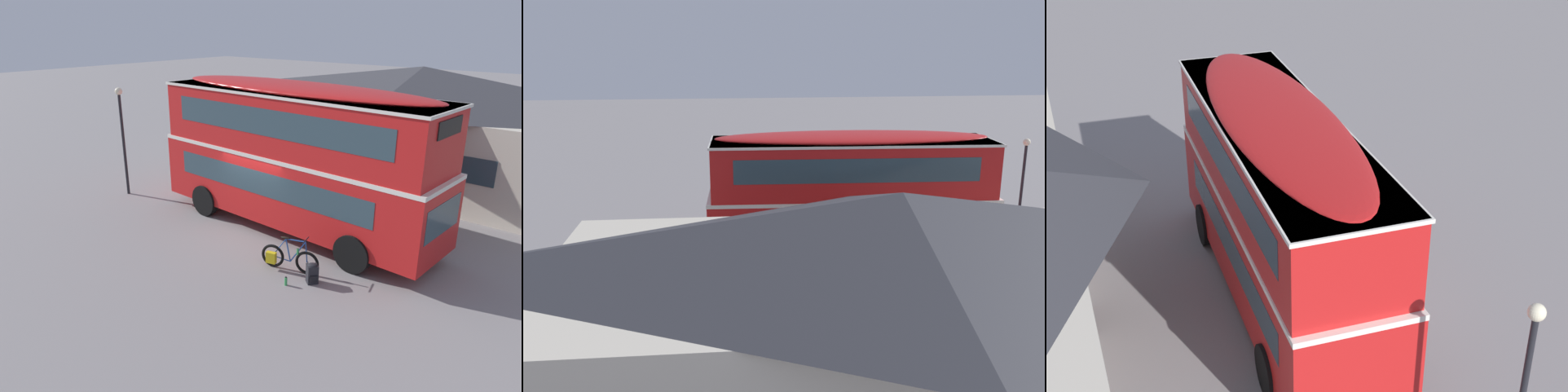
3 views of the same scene
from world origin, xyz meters
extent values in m
plane|color=gray|center=(0.00, 0.00, 0.00)|extent=(120.00, 120.00, 0.00)
cylinder|color=black|center=(3.88, 1.82, 0.55)|extent=(1.11, 0.33, 1.10)
cylinder|color=black|center=(3.78, -0.56, 0.55)|extent=(1.11, 0.33, 1.10)
cylinder|color=black|center=(-2.21, 2.08, 0.55)|extent=(1.11, 0.33, 1.10)
cylinder|color=black|center=(-2.31, -0.30, 0.55)|extent=(1.11, 0.33, 1.10)
cube|color=red|center=(0.78, 0.76, 1.52)|extent=(9.93, 2.92, 2.10)
cube|color=white|center=(0.78, 0.76, 2.60)|extent=(9.95, 2.94, 0.12)
cube|color=red|center=(0.78, 0.76, 3.58)|extent=(9.64, 2.86, 1.90)
ellipsoid|color=red|center=(0.78, 0.76, 4.61)|extent=(9.44, 2.80, 0.36)
cube|color=#2D424C|center=(5.67, 0.55, 1.77)|extent=(0.15, 2.05, 0.90)
cube|color=black|center=(5.55, 0.56, 4.10)|extent=(0.12, 1.38, 0.44)
cube|color=#2D424C|center=(0.53, -0.47, 1.82)|extent=(7.67, 0.37, 0.76)
cube|color=#2D424C|center=(0.73, -0.45, 3.73)|extent=(8.06, 0.38, 0.80)
cube|color=#2D424C|center=(0.63, 2.01, 1.82)|extent=(7.67, 0.37, 0.76)
cube|color=#2D424C|center=(0.83, 1.97, 3.73)|extent=(8.06, 0.38, 0.80)
cube|color=white|center=(0.78, 0.76, 4.49)|extent=(9.74, 2.94, 0.08)
torus|color=black|center=(2.92, -1.48, 0.34)|extent=(0.68, 0.25, 0.68)
torus|color=black|center=(1.94, -1.74, 0.34)|extent=(0.68, 0.25, 0.68)
cylinder|color=#B2B2B7|center=(2.92, -1.48, 0.34)|extent=(0.07, 0.11, 0.05)
cylinder|color=#B2B2B7|center=(1.94, -1.74, 0.34)|extent=(0.07, 0.11, 0.05)
cylinder|color=#234C99|center=(2.66, -1.55, 0.62)|extent=(0.45, 0.15, 0.70)
cylinder|color=#234C99|center=(2.59, -1.56, 0.95)|extent=(0.56, 0.18, 0.06)
cylinder|color=#234C99|center=(2.38, -1.62, 0.61)|extent=(0.18, 0.08, 0.66)
cylinder|color=#234C99|center=(2.20, -1.67, 0.31)|extent=(0.52, 0.17, 0.09)
cylinder|color=#234C99|center=(2.13, -1.69, 0.64)|extent=(0.40, 0.13, 0.61)
cylinder|color=#234C99|center=(2.89, -1.48, 0.65)|extent=(0.10, 0.06, 0.62)
cylinder|color=black|center=(2.86, -1.49, 1.01)|extent=(0.15, 0.45, 0.03)
ellipsoid|color=black|center=(2.30, -1.64, 0.97)|extent=(0.28, 0.16, 0.06)
cube|color=yellow|center=(2.00, -1.89, 0.36)|extent=(0.31, 0.21, 0.32)
cylinder|color=green|center=(2.66, -1.55, 0.62)|extent=(0.07, 0.07, 0.18)
cube|color=black|center=(3.29, -1.76, 0.26)|extent=(0.38, 0.38, 0.51)
ellipsoid|color=black|center=(3.29, -1.76, 0.51)|extent=(0.36, 0.36, 0.10)
cube|color=black|center=(3.40, -1.85, 0.18)|extent=(0.16, 0.18, 0.18)
cylinder|color=black|center=(3.23, -1.61, 0.26)|extent=(0.05, 0.05, 0.41)
cylinder|color=black|center=(3.13, -1.73, 0.26)|extent=(0.05, 0.05, 0.41)
cylinder|color=green|center=(2.84, -2.31, 0.11)|extent=(0.08, 0.08, 0.22)
cylinder|color=black|center=(2.84, -2.31, 0.23)|extent=(0.05, 0.05, 0.03)
cube|color=beige|center=(1.49, 8.61, 1.65)|extent=(14.87, 7.02, 3.31)
pyramid|color=#38383D|center=(1.49, 8.61, 4.04)|extent=(15.27, 7.43, 1.47)
cube|color=#3D2319|center=(1.45, 5.17, 1.05)|extent=(1.10, 0.05, 2.10)
cube|color=#2D424C|center=(-2.25, 5.21, 1.82)|extent=(1.10, 0.05, 0.90)
cube|color=#2D424C|center=(5.15, 5.13, 1.82)|extent=(1.10, 0.05, 0.90)
cylinder|color=black|center=(-6.31, -0.76, 1.97)|extent=(0.11, 0.11, 3.94)
sphere|color=#F2E5BF|center=(-6.31, -0.76, 4.06)|extent=(0.28, 0.28, 0.28)
camera|label=1|loc=(9.44, -11.09, 6.51)|focal=32.91mm
camera|label=2|loc=(5.16, 19.78, 7.84)|focal=39.78mm
camera|label=3|loc=(-13.57, 5.62, 10.82)|focal=52.96mm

